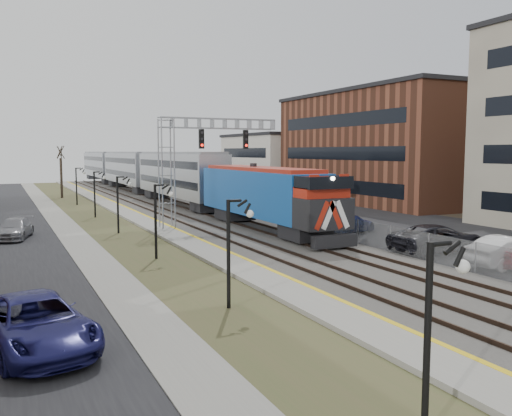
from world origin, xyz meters
TOP-DOWN VIEW (x-y plane):
  - ground at (0.00, 0.00)m, footprint 160.00×160.00m
  - sidewalk at (-7.00, 35.00)m, footprint 2.00×120.00m
  - grass_median at (-4.00, 35.00)m, footprint 4.00×120.00m
  - platform at (-1.00, 35.00)m, footprint 2.00×120.00m
  - ballast_bed at (4.00, 35.00)m, footprint 8.00×120.00m
  - parking_lot at (16.00, 35.00)m, footprint 16.00×120.00m
  - platform_edge at (-0.12, 35.00)m, footprint 0.24×120.00m
  - track_near at (2.00, 35.00)m, footprint 1.58×120.00m
  - track_far at (5.50, 35.00)m, footprint 1.58×120.00m
  - train at (5.50, 59.89)m, footprint 3.00×85.85m
  - signal_gantry at (1.22, 27.99)m, footprint 9.00×1.07m
  - lampposts at (-4.00, 18.29)m, footprint 0.14×62.14m
  - fence at (8.20, 35.00)m, footprint 0.04×120.00m
  - buildings_east at (30.00, 31.18)m, footprint 16.00×76.00m
  - car_lot_b at (11.24, 8.55)m, footprint 4.72×1.79m
  - car_lot_c at (10.80, 13.11)m, footprint 5.72×2.71m
  - car_lot_d at (10.75, 21.44)m, footprint 4.71×3.14m
  - car_lot_e at (10.98, 24.78)m, footprint 3.80×1.67m
  - car_lot_f at (13.23, 30.46)m, footprint 5.07×3.39m
  - car_street_a at (-10.57, 6.62)m, footprint 3.62×5.94m
  - car_street_b at (-10.59, 28.58)m, footprint 2.87×4.80m

SIDE VIEW (x-z plane):
  - ground at x=0.00m, z-range 0.00..0.00m
  - parking_lot at x=16.00m, z-range 0.00..0.04m
  - grass_median at x=-4.00m, z-range 0.00..0.06m
  - sidewalk at x=-7.00m, z-range 0.00..0.08m
  - ballast_bed at x=4.00m, z-range 0.00..0.20m
  - platform at x=-1.00m, z-range 0.00..0.24m
  - platform_edge at x=-0.12m, z-range 0.24..0.25m
  - track_near at x=2.00m, z-range 0.20..0.35m
  - track_far at x=5.50m, z-range 0.20..0.35m
  - car_lot_d at x=10.75m, z-range 0.00..1.27m
  - car_lot_e at x=10.98m, z-range 0.00..1.27m
  - car_street_b at x=-10.59m, z-range 0.00..1.30m
  - car_street_a at x=-10.57m, z-range 0.00..1.54m
  - car_lot_b at x=11.24m, z-range 0.00..1.54m
  - car_lot_c at x=10.80m, z-range 0.00..1.58m
  - car_lot_f at x=13.23m, z-range 0.00..1.58m
  - fence at x=8.20m, z-range 0.00..1.60m
  - lampposts at x=-4.00m, z-range 0.00..4.00m
  - train at x=5.50m, z-range 0.26..5.58m
  - signal_gantry at x=1.22m, z-range 1.51..9.66m
  - buildings_east at x=30.00m, z-range -1.19..13.81m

